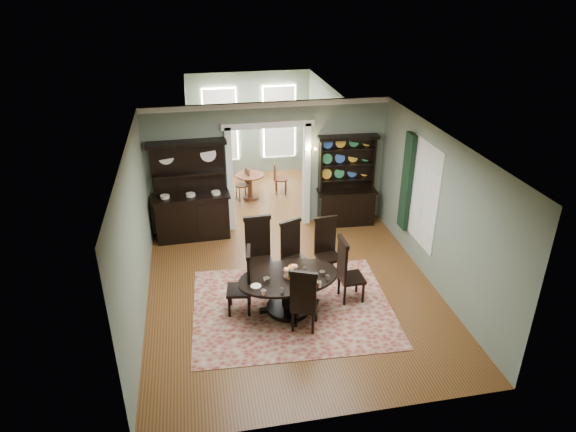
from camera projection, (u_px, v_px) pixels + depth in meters
name	position (u px, v px, depth m)	size (l,w,h in m)	color
room	(294.00, 220.00, 9.15)	(5.51, 6.01, 3.01)	brown
parlor	(254.00, 133.00, 14.01)	(3.51, 3.50, 3.01)	brown
doorway_trim	(268.00, 161.00, 11.73)	(2.08, 0.25, 2.57)	silver
right_window	(415.00, 188.00, 10.37)	(0.15, 1.47, 2.12)	white
wall_sconce	(310.00, 150.00, 11.64)	(0.27, 0.21, 0.21)	#C38334
rug	(292.00, 307.00, 9.44)	(3.60, 2.89, 0.01)	maroon
dining_table	(289.00, 287.00, 9.15)	(1.97, 1.92, 0.72)	black
centerpiece	(292.00, 275.00, 8.98)	(1.41, 0.90, 0.23)	silver
chair_far_left	(259.00, 249.00, 9.92)	(0.54, 0.50, 1.39)	black
chair_far_mid	(293.00, 249.00, 10.07)	(0.59, 0.58, 1.24)	black
chair_far_right	(326.00, 245.00, 10.19)	(0.50, 0.48, 1.25)	black
chair_end_left	(245.00, 280.00, 9.06)	(0.51, 0.53, 1.26)	black
chair_end_right	(346.00, 269.00, 9.37)	(0.46, 0.50, 1.29)	black
chair_near	(304.00, 299.00, 8.55)	(0.59, 0.58, 1.24)	black
sideboard	(192.00, 205.00, 11.56)	(1.74, 0.66, 2.27)	black
welsh_dresser	(346.00, 193.00, 12.20)	(1.42, 0.59, 2.18)	black
parlor_table	(250.00, 183.00, 13.64)	(0.74, 0.74, 0.68)	brown
parlor_chair_left	(244.00, 183.00, 13.61)	(0.39, 0.38, 0.85)	brown
parlor_chair_right	(279.00, 177.00, 13.94)	(0.40, 0.39, 0.87)	brown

